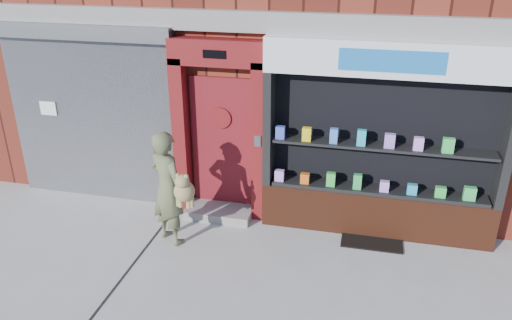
% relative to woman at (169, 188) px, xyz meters
% --- Properties ---
extents(ground, '(80.00, 80.00, 0.00)m').
position_rel_woman_xyz_m(ground, '(1.23, -0.83, -0.90)').
color(ground, '#9E9E99').
rests_on(ground, ground).
extents(shutter_bay, '(3.10, 0.30, 3.04)m').
position_rel_woman_xyz_m(shutter_bay, '(-1.77, 1.10, 0.82)').
color(shutter_bay, gray).
rests_on(shutter_bay, ground).
extents(red_door_bay, '(1.52, 0.58, 2.90)m').
position_rel_woman_xyz_m(red_door_bay, '(0.48, 1.03, 0.56)').
color(red_door_bay, '#601013').
rests_on(red_door_bay, ground).
extents(pharmacy_bay, '(3.50, 0.41, 3.00)m').
position_rel_woman_xyz_m(pharmacy_bay, '(2.98, 0.98, 0.48)').
color(pharmacy_bay, '#542414').
rests_on(pharmacy_bay, ground).
extents(woman, '(0.87, 0.68, 1.78)m').
position_rel_woman_xyz_m(woman, '(0.00, 0.00, 0.00)').
color(woman, '#5A603F').
rests_on(woman, ground).
extents(doormat, '(0.92, 0.65, 0.02)m').
position_rel_woman_xyz_m(doormat, '(2.97, 0.72, -0.88)').
color(doormat, black).
rests_on(doormat, ground).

